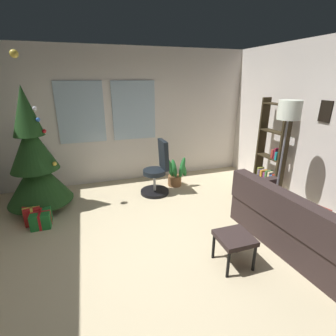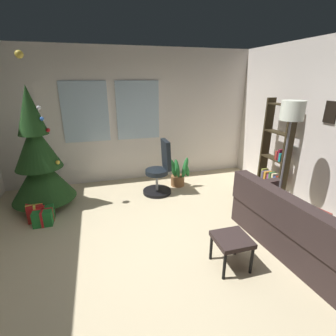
% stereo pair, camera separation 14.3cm
% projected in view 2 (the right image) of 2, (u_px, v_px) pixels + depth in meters
% --- Properties ---
extents(ground_plane, '(5.30, 5.57, 0.10)m').
position_uv_depth(ground_plane, '(167.00, 259.00, 3.25)').
color(ground_plane, beige).
extents(wall_back_with_windows, '(5.30, 0.12, 2.77)m').
position_uv_depth(wall_back_with_windows, '(131.00, 117.00, 5.32)').
color(wall_back_with_windows, silver).
rests_on(wall_back_with_windows, ground_plane).
extents(couch, '(1.72, 2.11, 0.83)m').
position_uv_depth(couch, '(320.00, 236.00, 3.13)').
color(couch, '#302523').
rests_on(couch, ground_plane).
extents(footstool, '(0.41, 0.41, 0.41)m').
position_uv_depth(footstool, '(232.00, 242.00, 2.94)').
color(footstool, '#302523').
rests_on(footstool, ground_plane).
extents(holiday_tree, '(1.05, 1.05, 2.56)m').
position_uv_depth(holiday_tree, '(39.00, 161.00, 4.21)').
color(holiday_tree, '#4C331E').
rests_on(holiday_tree, ground_plane).
extents(gift_box_red, '(0.29, 0.29, 0.28)m').
position_uv_depth(gift_box_red, '(35.00, 212.00, 4.02)').
color(gift_box_red, red).
rests_on(gift_box_red, ground_plane).
extents(gift_box_green, '(0.29, 0.34, 0.25)m').
position_uv_depth(gift_box_green, '(44.00, 216.00, 3.94)').
color(gift_box_green, '#1E722D').
rests_on(gift_box_green, ground_plane).
extents(office_chair, '(0.56, 0.56, 1.07)m').
position_uv_depth(office_chair, '(160.00, 173.00, 4.88)').
color(office_chair, black).
rests_on(office_chair, ground_plane).
extents(bookshelf, '(0.18, 0.64, 1.83)m').
position_uv_depth(bookshelf, '(275.00, 156.00, 4.67)').
color(bookshelf, '#2E2616').
rests_on(bookshelf, ground_plane).
extents(floor_lamp, '(0.33, 0.33, 1.87)m').
position_uv_depth(floor_lamp, '(291.00, 121.00, 3.62)').
color(floor_lamp, slate).
rests_on(floor_lamp, ground_plane).
extents(potted_plant, '(0.47, 0.36, 0.66)m').
position_uv_depth(potted_plant, '(178.00, 175.00, 5.25)').
color(potted_plant, brown).
rests_on(potted_plant, ground_plane).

